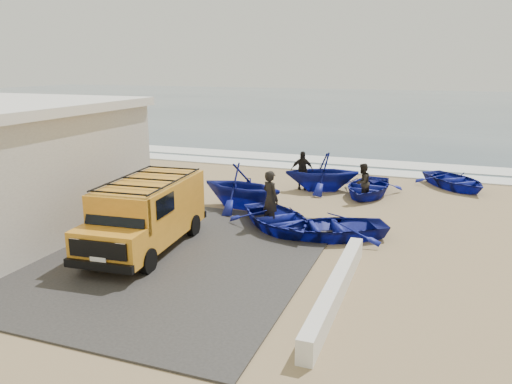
% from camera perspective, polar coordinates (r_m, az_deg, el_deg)
% --- Properties ---
extents(ground, '(160.00, 160.00, 0.00)m').
position_cam_1_polar(ground, '(16.62, -5.97, -5.02)').
color(ground, '#9D845B').
extents(slab, '(12.00, 10.00, 0.05)m').
position_cam_1_polar(slab, '(16.00, -15.65, -6.20)').
color(slab, '#393634').
rests_on(slab, ground).
extents(ocean, '(180.00, 88.00, 0.01)m').
position_cam_1_polar(ocean, '(70.59, 14.70, 9.51)').
color(ocean, '#385166').
rests_on(ocean, ground).
extents(surf_line, '(180.00, 1.60, 0.06)m').
position_cam_1_polar(surf_line, '(27.50, 5.08, 2.88)').
color(surf_line, white).
rests_on(surf_line, ground).
extents(surf_wash, '(180.00, 2.20, 0.04)m').
position_cam_1_polar(surf_wash, '(29.88, 6.35, 3.76)').
color(surf_wash, white).
rests_on(surf_wash, ground).
extents(parapet, '(0.35, 6.00, 0.55)m').
position_cam_1_polar(parapet, '(12.37, 9.14, -10.83)').
color(parapet, silver).
rests_on(parapet, ground).
extents(van, '(2.37, 5.17, 2.16)m').
position_cam_1_polar(van, '(15.48, -12.42, -2.25)').
color(van, orange).
rests_on(van, ground).
extents(boat_near_left, '(4.45, 4.50, 0.76)m').
position_cam_1_polar(boat_near_left, '(17.07, 2.47, -3.08)').
color(boat_near_left, '#121D93').
rests_on(boat_near_left, ground).
extents(boat_near_right, '(4.30, 3.85, 0.73)m').
position_cam_1_polar(boat_near_right, '(16.45, 8.69, -3.97)').
color(boat_near_right, '#121D93').
rests_on(boat_near_right, ground).
extents(boat_mid_left, '(3.80, 3.42, 1.77)m').
position_cam_1_polar(boat_mid_left, '(19.51, -1.67, 0.71)').
color(boat_mid_left, '#121D93').
rests_on(boat_mid_left, ground).
extents(boat_mid_right, '(2.91, 3.84, 0.75)m').
position_cam_1_polar(boat_mid_right, '(21.98, 12.62, 0.56)').
color(boat_mid_right, '#121D93').
rests_on(boat_mid_right, ground).
extents(boat_far_left, '(3.98, 3.71, 1.71)m').
position_cam_1_polar(boat_far_left, '(22.42, 7.57, 2.32)').
color(boat_far_left, '#121D93').
rests_on(boat_far_left, ground).
extents(boat_far_right, '(4.18, 4.36, 0.74)m').
position_cam_1_polar(boat_far_right, '(24.43, 21.75, 1.24)').
color(boat_far_right, '#121D93').
rests_on(boat_far_right, ground).
extents(fisherman_front, '(0.87, 0.79, 1.98)m').
position_cam_1_polar(fisherman_front, '(17.22, 1.65, -0.79)').
color(fisherman_front, black).
rests_on(fisherman_front, ground).
extents(fisherman_middle, '(0.85, 0.95, 1.60)m').
position_cam_1_polar(fisherman_middle, '(20.87, 12.05, 1.05)').
color(fisherman_middle, black).
rests_on(fisherman_middle, ground).
extents(fisherman_back, '(1.09, 0.70, 1.73)m').
position_cam_1_polar(fisherman_back, '(22.59, 5.28, 2.50)').
color(fisherman_back, black).
rests_on(fisherman_back, ground).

